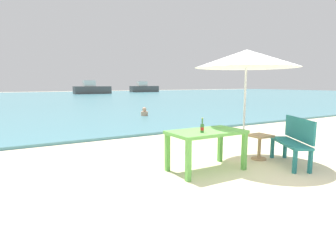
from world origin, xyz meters
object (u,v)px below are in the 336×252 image
object	(u,v)px
beer_bottle_amber	(202,127)
patio_umbrella	(247,59)
picnic_table_green	(206,136)
boat_fishing_trawler	(144,88)
bench_teal_center	(294,138)
side_table_wood	(260,143)
swimmer_person	(144,112)
boat_barge	(92,89)

from	to	relation	value
beer_bottle_amber	patio_umbrella	world-z (taller)	patio_umbrella
picnic_table_green	beer_bottle_amber	xyz separation A→B (m)	(-0.21, -0.14, 0.20)
picnic_table_green	boat_fishing_trawler	distance (m)	48.05
beer_bottle_amber	bench_teal_center	bearing A→B (deg)	-13.64
beer_bottle_amber	boat_fishing_trawler	distance (m)	48.27
boat_fishing_trawler	side_table_wood	bearing A→B (deg)	-112.97
side_table_wood	patio_umbrella	bearing A→B (deg)	158.00
patio_umbrella	bench_teal_center	bearing A→B (deg)	-52.60
picnic_table_green	beer_bottle_amber	size ratio (longest dim) A/B	5.28
beer_bottle_amber	boat_fishing_trawler	size ratio (longest dim) A/B	0.05
picnic_table_green	swimmer_person	bearing A→B (deg)	71.58
patio_umbrella	swimmer_person	bearing A→B (deg)	78.64
patio_umbrella	swimmer_person	world-z (taller)	patio_umbrella
boat_fishing_trawler	bench_teal_center	bearing A→B (deg)	-112.39
bench_teal_center	swimmer_person	world-z (taller)	bench_teal_center
picnic_table_green	swimmer_person	world-z (taller)	picnic_table_green
boat_fishing_trawler	boat_barge	bearing A→B (deg)	-157.31
patio_umbrella	boat_barge	distance (m)	39.75
beer_bottle_amber	side_table_wood	xyz separation A→B (m)	(1.68, 0.17, -0.50)
beer_bottle_amber	side_table_wood	size ratio (longest dim) A/B	0.49
picnic_table_green	patio_umbrella	bearing A→B (deg)	8.62
boat_barge	side_table_wood	bearing A→B (deg)	-100.89
boat_fishing_trawler	patio_umbrella	bearing A→B (deg)	-113.41
swimmer_person	boat_fishing_trawler	size ratio (longest dim) A/B	0.08
picnic_table_green	boat_barge	xyz separation A→B (m)	(8.99, 39.11, 0.15)
beer_bottle_amber	bench_teal_center	world-z (taller)	beer_bottle_amber
swimmer_person	boat_barge	xyz separation A→B (m)	(6.23, 30.83, 0.56)
patio_umbrella	bench_teal_center	world-z (taller)	patio_umbrella
bench_teal_center	boat_barge	world-z (taller)	boat_barge
swimmer_person	side_table_wood	bearing A→B (deg)	-98.86
picnic_table_green	patio_umbrella	world-z (taller)	patio_umbrella
patio_umbrella	picnic_table_green	bearing A→B (deg)	-171.38
beer_bottle_amber	bench_teal_center	size ratio (longest dim) A/B	0.22
beer_bottle_amber	boat_fishing_trawler	xyz separation A→B (m)	(20.19, 43.84, -0.07)
side_table_wood	picnic_table_green	bearing A→B (deg)	-178.74
beer_bottle_amber	boat_barge	distance (m)	40.31
picnic_table_green	boat_barge	world-z (taller)	boat_barge
side_table_wood	boat_barge	bearing A→B (deg)	79.11
beer_bottle_amber	patio_umbrella	xyz separation A→B (m)	(1.34, 0.31, 1.26)
beer_bottle_amber	swimmer_person	distance (m)	8.94
beer_bottle_amber	side_table_wood	bearing A→B (deg)	5.79
swimmer_person	boat_barge	bearing A→B (deg)	78.57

